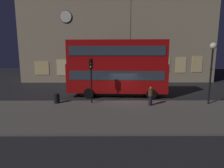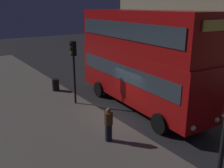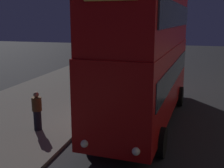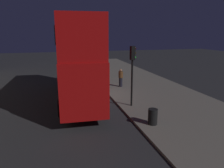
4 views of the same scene
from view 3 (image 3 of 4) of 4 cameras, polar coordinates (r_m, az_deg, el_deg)
ground_plane at (r=13.01m, az=-0.35°, el=-7.38°), size 80.00×80.00×0.00m
sidewalk_slab at (r=14.75m, az=-17.12°, el=-5.26°), size 44.00×7.13×0.12m
double_decker_bus at (r=12.56m, az=7.07°, el=6.64°), size 10.19×3.18×5.70m
traffic_light_near_kerb at (r=15.56m, az=-3.23°, el=6.88°), size 0.33×0.37×3.84m
pedestrian at (r=11.84m, az=-14.70°, el=-5.18°), size 0.39×0.39×1.58m
litter_bin at (r=18.80m, az=-0.26°, el=0.66°), size 0.49×0.49×0.83m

